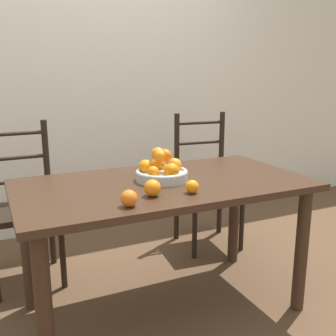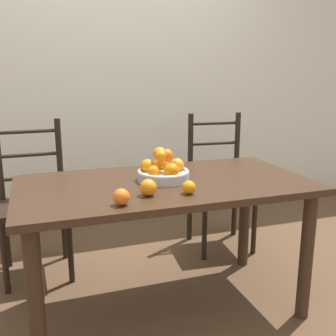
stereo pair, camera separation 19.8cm
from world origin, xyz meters
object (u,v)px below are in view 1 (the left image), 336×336
chair_right (206,184)px  chair_left (22,209)px  orange_loose_2 (129,198)px  orange_loose_1 (152,188)px  fruit_bowl (161,171)px  orange_loose_0 (192,187)px

chair_right → chair_left: bearing=-174.8°
orange_loose_2 → chair_left: bearing=110.6°
orange_loose_1 → orange_loose_2: orange_loose_1 is taller
fruit_bowl → chair_right: size_ratio=0.28×
orange_loose_2 → chair_left: 1.09m
orange_loose_1 → chair_left: 1.07m
orange_loose_0 → chair_right: chair_right is taller
chair_left → chair_right: 1.33m
chair_left → orange_loose_0: bearing=-53.9°
orange_loose_2 → chair_left: size_ratio=0.07×
orange_loose_1 → chair_left: chair_left is taller
orange_loose_1 → orange_loose_2: (-0.15, -0.09, -0.00)m
orange_loose_0 → orange_loose_2: 0.34m
orange_loose_0 → chair_left: (-0.70, 0.92, -0.30)m
orange_loose_2 → chair_left: chair_left is taller
fruit_bowl → orange_loose_0: 0.27m
orange_loose_0 → orange_loose_1: 0.19m
orange_loose_1 → chair_right: bearing=47.4°
chair_left → orange_loose_1: bearing=-61.1°
orange_loose_1 → chair_left: (-0.51, 0.89, -0.31)m
chair_right → fruit_bowl: bearing=-130.3°
fruit_bowl → orange_loose_2: fruit_bowl is taller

